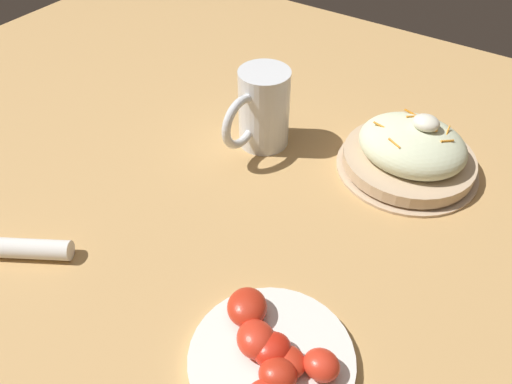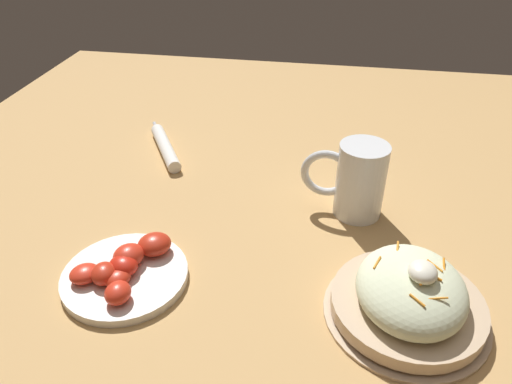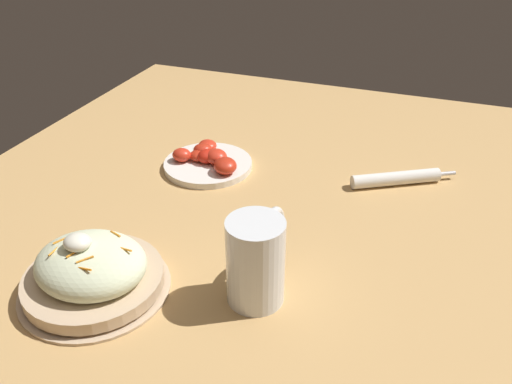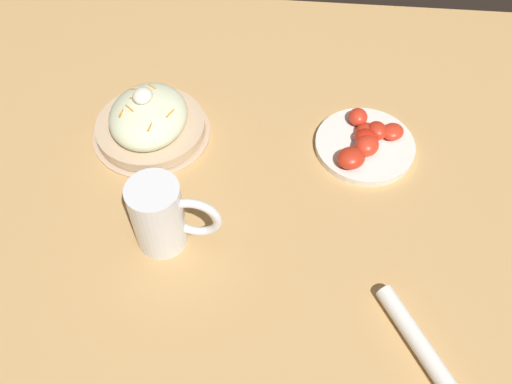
{
  "view_description": "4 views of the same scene",
  "coord_description": "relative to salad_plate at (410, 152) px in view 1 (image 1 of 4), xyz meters",
  "views": [
    {
      "loc": [
        0.41,
        -0.39,
        0.51
      ],
      "look_at": [
        0.14,
        0.02,
        0.06
      ],
      "focal_mm": 35.11,
      "sensor_mm": 36.0,
      "label": 1
    },
    {
      "loc": [
        0.75,
        0.13,
        0.5
      ],
      "look_at": [
        0.12,
        0.02,
        0.08
      ],
      "focal_mm": 34.08,
      "sensor_mm": 36.0,
      "label": 2
    },
    {
      "loc": [
        -0.15,
        0.71,
        0.52
      ],
      "look_at": [
        0.11,
        -0.01,
        0.05
      ],
      "focal_mm": 36.84,
      "sensor_mm": 36.0,
      "label": 3
    },
    {
      "loc": [
        -0.43,
        -0.01,
        0.77
      ],
      "look_at": [
        0.1,
        0.04,
        0.07
      ],
      "focal_mm": 39.22,
      "sensor_mm": 36.0,
      "label": 4
    }
  ],
  "objects": [
    {
      "name": "beer_mug",
      "position": [
        -0.23,
        -0.07,
        0.03
      ],
      "size": [
        0.08,
        0.14,
        0.13
      ],
      "color": "white",
      "rests_on": "ground_plane"
    },
    {
      "name": "ground_plane",
      "position": [
        -0.27,
        -0.25,
        -0.03
      ],
      "size": [
        1.43,
        1.43,
        0.0
      ],
      "primitive_type": "plane",
      "color": "tan"
    },
    {
      "name": "salad_plate",
      "position": [
        0.0,
        0.0,
        0.0
      ],
      "size": [
        0.22,
        0.22,
        0.1
      ],
      "color": "#D1B28E",
      "rests_on": "ground_plane"
    },
    {
      "name": "tomato_plate",
      "position": [
        0.0,
        -0.4,
        -0.02
      ],
      "size": [
        0.18,
        0.18,
        0.04
      ],
      "color": "white",
      "rests_on": "ground_plane"
    },
    {
      "name": "napkin_roll",
      "position": [
        -0.37,
        -0.46,
        -0.02
      ],
      "size": [
        0.19,
        0.12,
        0.03
      ],
      "color": "white",
      "rests_on": "ground_plane"
    }
  ]
}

